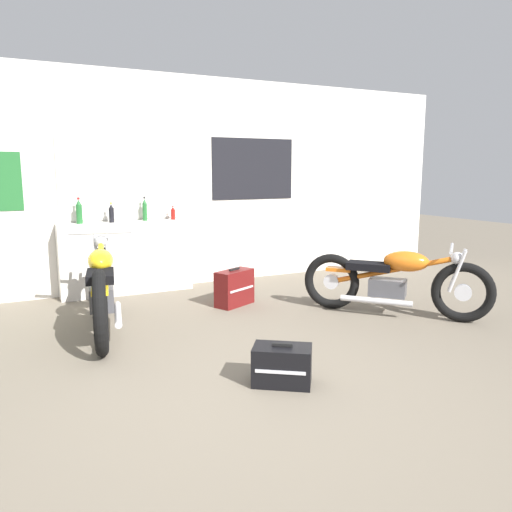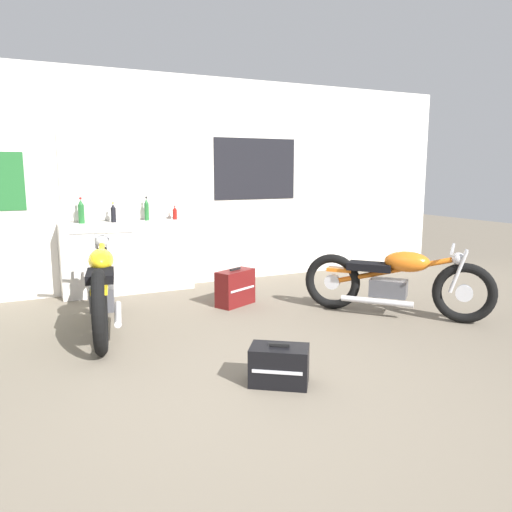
{
  "view_description": "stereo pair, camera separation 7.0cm",
  "coord_description": "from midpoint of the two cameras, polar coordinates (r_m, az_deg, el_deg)",
  "views": [
    {
      "loc": [
        -1.37,
        -2.85,
        1.55
      ],
      "look_at": [
        0.83,
        1.62,
        0.7
      ],
      "focal_mm": 35.0,
      "sensor_mm": 36.0,
      "label": 1
    },
    {
      "loc": [
        -1.31,
        -2.88,
        1.55
      ],
      "look_at": [
        0.83,
        1.62,
        0.7
      ],
      "focal_mm": 35.0,
      "sensor_mm": 36.0,
      "label": 2
    }
  ],
  "objects": [
    {
      "name": "ground_plane",
      "position": [
        3.52,
        -0.35,
        -16.45
      ],
      "size": [
        24.0,
        24.0,
        0.0
      ],
      "primitive_type": "plane",
      "color": "#706656"
    },
    {
      "name": "wall_back",
      "position": [
        6.68,
        -14.04,
        8.14
      ],
      "size": [
        10.0,
        0.07,
        2.8
      ],
      "color": "silver",
      "rests_on": "ground_plane"
    },
    {
      "name": "sill_counter",
      "position": [
        6.58,
        -14.03,
        -0.15
      ],
      "size": [
        1.65,
        0.28,
        0.92
      ],
      "color": "silver",
      "rests_on": "ground_plane"
    },
    {
      "name": "bottle_leftmost",
      "position": [
        6.42,
        -19.06,
        4.79
      ],
      "size": [
        0.07,
        0.07,
        0.32
      ],
      "color": "#23662D",
      "rests_on": "sill_counter"
    },
    {
      "name": "bottle_left_center",
      "position": [
        6.45,
        -15.69,
        4.71
      ],
      "size": [
        0.06,
        0.06,
        0.25
      ],
      "color": "black",
      "rests_on": "sill_counter"
    },
    {
      "name": "bottle_center",
      "position": [
        6.59,
        -12.09,
        5.18
      ],
      "size": [
        0.06,
        0.06,
        0.31
      ],
      "color": "#23662D",
      "rests_on": "sill_counter"
    },
    {
      "name": "bottle_right_center",
      "position": [
        6.66,
        -8.96,
        4.84
      ],
      "size": [
        0.06,
        0.06,
        0.18
      ],
      "color": "maroon",
      "rests_on": "sill_counter"
    },
    {
      "name": "motorcycle_orange",
      "position": [
        5.58,
        15.96,
        -2.71
      ],
      "size": [
        1.41,
        1.58,
        0.78
      ],
      "color": "black",
      "rests_on": "ground_plane"
    },
    {
      "name": "motorcycle_yellow",
      "position": [
        5.08,
        -16.79,
        -3.47
      ],
      "size": [
        0.65,
        2.06,
        0.93
      ],
      "color": "black",
      "rests_on": "ground_plane"
    },
    {
      "name": "hard_case_darkred",
      "position": [
        5.83,
        -2.04,
        -3.64
      ],
      "size": [
        0.53,
        0.41,
        0.44
      ],
      "color": "maroon",
      "rests_on": "ground_plane"
    },
    {
      "name": "hard_case_black",
      "position": [
        3.75,
        3.21,
        -12.37
      ],
      "size": [
        0.5,
        0.45,
        0.31
      ],
      "color": "black",
      "rests_on": "ground_plane"
    }
  ]
}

